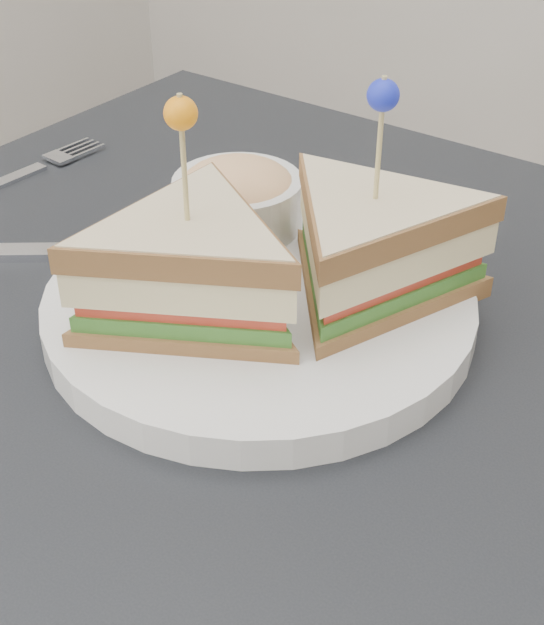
% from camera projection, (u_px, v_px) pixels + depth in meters
% --- Properties ---
extents(table, '(0.80, 0.80, 0.75)m').
position_uv_depth(table, '(251.00, 472.00, 0.57)').
color(table, black).
rests_on(table, ground).
extents(plate_meal, '(0.32, 0.30, 0.17)m').
position_uv_depth(plate_meal, '(272.00, 262.00, 0.56)').
color(plate_meal, silver).
rests_on(plate_meal, table).
extents(cutlery_fork, '(0.03, 0.18, 0.01)m').
position_uv_depth(cutlery_fork, '(26.00, 172.00, 0.76)').
color(cutlery_fork, silver).
rests_on(cutlery_fork, table).
extents(cutlery_knife, '(0.21, 0.17, 0.01)m').
position_uv_depth(cutlery_knife, '(75.00, 251.00, 0.65)').
color(cutlery_knife, silver).
rests_on(cutlery_knife, table).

